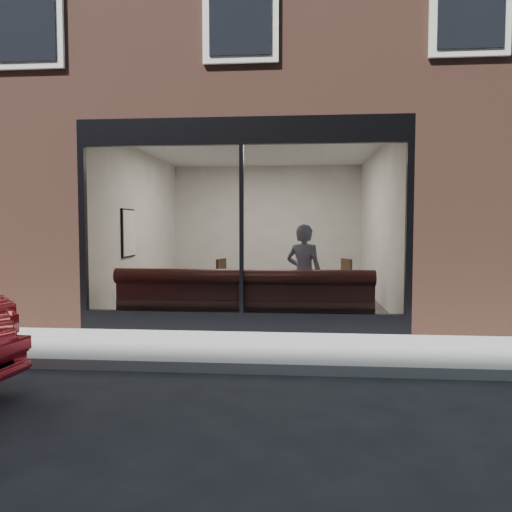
# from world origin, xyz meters

# --- Properties ---
(ground) EXTENTS (120.00, 120.00, 0.00)m
(ground) POSITION_xyz_m (0.00, 0.00, 0.00)
(ground) COLOR black
(ground) RESTS_ON ground
(sidewalk_near) EXTENTS (40.00, 2.00, 0.01)m
(sidewalk_near) POSITION_xyz_m (0.00, 1.00, 0.01)
(sidewalk_near) COLOR gray
(sidewalk_near) RESTS_ON ground
(kerb_near) EXTENTS (40.00, 0.10, 0.12)m
(kerb_near) POSITION_xyz_m (0.00, -0.05, 0.06)
(kerb_near) COLOR gray
(kerb_near) RESTS_ON ground
(host_building_pier_left) EXTENTS (2.50, 12.00, 3.20)m
(host_building_pier_left) POSITION_xyz_m (-3.75, 8.00, 1.60)
(host_building_pier_left) COLOR brown
(host_building_pier_left) RESTS_ON ground
(host_building_pier_right) EXTENTS (2.50, 12.00, 3.20)m
(host_building_pier_right) POSITION_xyz_m (3.75, 8.00, 1.60)
(host_building_pier_right) COLOR brown
(host_building_pier_right) RESTS_ON ground
(host_building_backfill) EXTENTS (5.00, 6.00, 3.20)m
(host_building_backfill) POSITION_xyz_m (0.00, 11.00, 1.60)
(host_building_backfill) COLOR brown
(host_building_backfill) RESTS_ON ground
(cafe_floor) EXTENTS (6.00, 6.00, 0.00)m
(cafe_floor) POSITION_xyz_m (0.00, 5.00, 0.02)
(cafe_floor) COLOR #2D2D30
(cafe_floor) RESTS_ON ground
(cafe_ceiling) EXTENTS (6.00, 6.00, 0.00)m
(cafe_ceiling) POSITION_xyz_m (0.00, 5.00, 3.19)
(cafe_ceiling) COLOR white
(cafe_ceiling) RESTS_ON host_building_upper
(cafe_wall_back) EXTENTS (5.00, 0.00, 5.00)m
(cafe_wall_back) POSITION_xyz_m (0.00, 7.99, 1.60)
(cafe_wall_back) COLOR beige
(cafe_wall_back) RESTS_ON ground
(cafe_wall_left) EXTENTS (0.00, 6.00, 6.00)m
(cafe_wall_left) POSITION_xyz_m (-2.49, 5.00, 1.60)
(cafe_wall_left) COLOR beige
(cafe_wall_left) RESTS_ON ground
(cafe_wall_right) EXTENTS (0.00, 6.00, 6.00)m
(cafe_wall_right) POSITION_xyz_m (2.49, 5.00, 1.60)
(cafe_wall_right) COLOR beige
(cafe_wall_right) RESTS_ON ground
(storefront_kick) EXTENTS (5.00, 0.10, 0.30)m
(storefront_kick) POSITION_xyz_m (0.00, 2.05, 0.15)
(storefront_kick) COLOR black
(storefront_kick) RESTS_ON ground
(storefront_header) EXTENTS (5.00, 0.10, 0.40)m
(storefront_header) POSITION_xyz_m (0.00, 2.05, 3.00)
(storefront_header) COLOR black
(storefront_header) RESTS_ON host_building_upper
(storefront_mullion) EXTENTS (0.06, 0.10, 2.50)m
(storefront_mullion) POSITION_xyz_m (0.00, 2.05, 1.55)
(storefront_mullion) COLOR black
(storefront_mullion) RESTS_ON storefront_kick
(storefront_glass) EXTENTS (4.80, 0.00, 4.80)m
(storefront_glass) POSITION_xyz_m (0.00, 2.02, 1.55)
(storefront_glass) COLOR white
(storefront_glass) RESTS_ON storefront_kick
(banquette) EXTENTS (4.00, 0.55, 0.45)m
(banquette) POSITION_xyz_m (0.00, 2.45, 0.23)
(banquette) COLOR black
(banquette) RESTS_ON cafe_floor
(person) EXTENTS (0.69, 0.56, 1.63)m
(person) POSITION_xyz_m (0.94, 2.75, 0.82)
(person) COLOR #8890B4
(person) RESTS_ON cafe_floor
(cafe_table_left) EXTENTS (0.68, 0.68, 0.04)m
(cafe_table_left) POSITION_xyz_m (-1.26, 3.00, 0.74)
(cafe_table_left) COLOR #301B13
(cafe_table_left) RESTS_ON cafe_floor
(cafe_table_right) EXTENTS (0.63, 0.63, 0.04)m
(cafe_table_right) POSITION_xyz_m (1.65, 3.16, 0.74)
(cafe_table_right) COLOR #301B13
(cafe_table_right) RESTS_ON cafe_floor
(cafe_chair_left) EXTENTS (0.52, 0.52, 0.04)m
(cafe_chair_left) POSITION_xyz_m (-0.86, 4.41, 0.24)
(cafe_chair_left) COLOR #301B13
(cafe_chair_left) RESTS_ON cafe_floor
(cafe_chair_right) EXTENTS (0.52, 0.52, 0.04)m
(cafe_chair_right) POSITION_xyz_m (1.62, 4.48, 0.24)
(cafe_chair_right) COLOR #301B13
(cafe_chair_right) RESTS_ON cafe_floor
(wall_poster) EXTENTS (0.02, 0.66, 0.88)m
(wall_poster) POSITION_xyz_m (-2.45, 4.12, 1.46)
(wall_poster) COLOR white
(wall_poster) RESTS_ON cafe_wall_left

